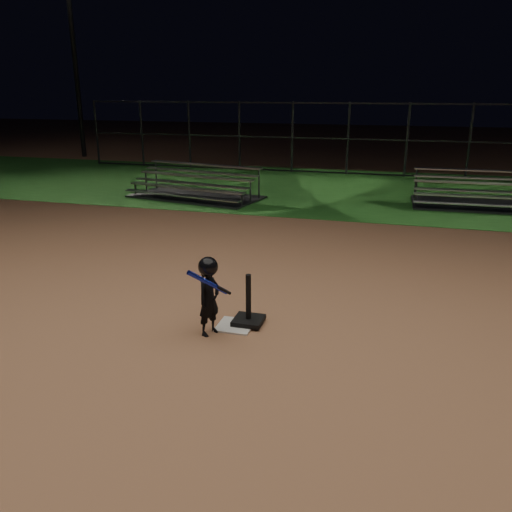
{
  "coord_description": "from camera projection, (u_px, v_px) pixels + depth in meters",
  "views": [
    {
      "loc": [
        1.91,
        -5.83,
        2.94
      ],
      "look_at": [
        0.0,
        1.0,
        0.65
      ],
      "focal_mm": 36.52,
      "sensor_mm": 36.0,
      "label": 1
    }
  ],
  "objects": [
    {
      "name": "ground",
      "position": [
        235.0,
        327.0,
        6.73
      ],
      "size": [
        80.0,
        80.0,
        0.0
      ],
      "primitive_type": "plane",
      "color": "#9E6947",
      "rests_on": "ground"
    },
    {
      "name": "child_batter",
      "position": [
        209.0,
        294.0,
        6.38
      ],
      "size": [
        0.45,
        0.55,
        1.01
      ],
      "rotation": [
        0.0,
        0.0,
        1.15
      ],
      "color": "black",
      "rests_on": "ground"
    },
    {
      "name": "backstop_fence",
      "position": [
        348.0,
        139.0,
        18.26
      ],
      "size": [
        20.08,
        0.08,
        2.5
      ],
      "color": "#38383D",
      "rests_on": "ground"
    },
    {
      "name": "bleacher_left",
      "position": [
        195.0,
        192.0,
        14.57
      ],
      "size": [
        3.89,
        2.44,
        0.89
      ],
      "rotation": [
        0.0,
        0.0,
        -0.2
      ],
      "color": "#B0AFB4",
      "rests_on": "ground"
    },
    {
      "name": "batting_tee",
      "position": [
        249.0,
        314.0,
        6.76
      ],
      "size": [
        0.38,
        0.38,
        0.66
      ],
      "color": "black",
      "rests_on": "home_plate"
    },
    {
      "name": "home_plate",
      "position": [
        235.0,
        326.0,
        6.73
      ],
      "size": [
        0.45,
        0.45,
        0.02
      ],
      "primitive_type": "cube",
      "color": "beige",
      "rests_on": "ground"
    },
    {
      "name": "light_pole_left",
      "position": [
        72.0,
        39.0,
        21.99
      ],
      "size": [
        0.9,
        0.53,
        8.3
      ],
      "color": "#2D2D30",
      "rests_on": "ground"
    },
    {
      "name": "bleacher_right",
      "position": [
        485.0,
        200.0,
        13.45
      ],
      "size": [
        3.65,
        1.84,
        0.89
      ],
      "rotation": [
        0.0,
        0.0,
        0.02
      ],
      "color": "silver",
      "rests_on": "ground"
    },
    {
      "name": "grass_strip",
      "position": [
        335.0,
        189.0,
        15.9
      ],
      "size": [
        60.0,
        8.0,
        0.01
      ],
      "primitive_type": "cube",
      "color": "#1F571C",
      "rests_on": "ground"
    }
  ]
}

